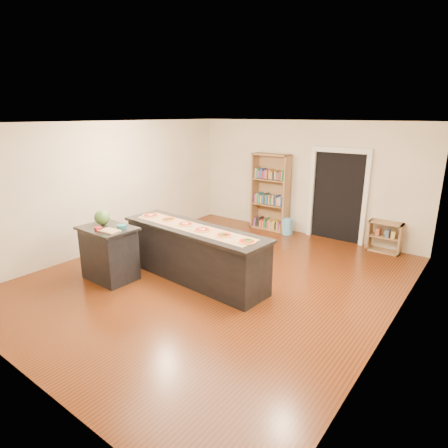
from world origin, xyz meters
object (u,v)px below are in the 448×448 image
Objects in this scene: bookshelf at (270,192)px; low_shelf at (385,237)px; kitchen_island at (194,253)px; side_counter at (109,253)px; watermelon at (102,217)px; waste_bin at (287,226)px.

bookshelf is 2.97m from low_shelf.
kitchen_island is at bearing -123.83° from low_shelf.
watermelon reaches higher than side_counter.
kitchen_island is 10.85× the size of watermelon.
kitchen_island is 1.53× the size of bookshelf.
kitchen_island is at bearing -82.03° from bookshelf.
side_counter is at bearing -107.26° from waste_bin.
bookshelf is 7.11× the size of watermelon.
kitchen_island is 3.63m from bookshelf.
watermelon is at bearing -130.92° from low_shelf.
waste_bin is 1.44× the size of watermelon.
low_shelf is at bearing 52.40° from side_counter.
bookshelf is at bearing 168.36° from waste_bin.
bookshelf reaches higher than low_shelf.
kitchen_island is at bearing -91.70° from waste_bin.
side_counter is 4.57m from bookshelf.
watermelon reaches higher than kitchen_island.
side_counter is at bearing -15.85° from watermelon.
low_shelf is 2.48× the size of watermelon.
bookshelf is 4.53m from watermelon.
kitchen_island is at bearing 30.67° from watermelon.
side_counter is 2.50× the size of waste_bin.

